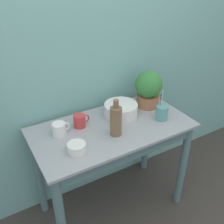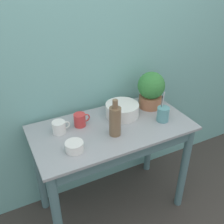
{
  "view_description": "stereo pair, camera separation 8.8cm",
  "coord_description": "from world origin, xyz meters",
  "px_view_note": "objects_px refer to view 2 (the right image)",
  "views": [
    {
      "loc": [
        -0.77,
        -1.03,
        1.84
      ],
      "look_at": [
        0.0,
        0.29,
        0.93
      ],
      "focal_mm": 42.0,
      "sensor_mm": 36.0,
      "label": 1
    },
    {
      "loc": [
        -0.69,
        -1.07,
        1.84
      ],
      "look_at": [
        0.0,
        0.29,
        0.93
      ],
      "focal_mm": 42.0,
      "sensor_mm": 36.0,
      "label": 2
    }
  ],
  "objects_px": {
    "mug_red": "(80,120)",
    "mug_white": "(59,127)",
    "bowl_wash_large": "(122,110)",
    "utensil_cup": "(163,114)",
    "potted_plant": "(151,89)",
    "bottle_tall": "(115,121)",
    "bowl_small_enamel_white": "(74,147)"
  },
  "relations": [
    {
      "from": "potted_plant",
      "to": "bottle_tall",
      "type": "height_order",
      "value": "potted_plant"
    },
    {
      "from": "bowl_wash_large",
      "to": "bottle_tall",
      "type": "relative_size",
      "value": 0.95
    },
    {
      "from": "bottle_tall",
      "to": "mug_red",
      "type": "relative_size",
      "value": 2.2
    },
    {
      "from": "mug_white",
      "to": "potted_plant",
      "type": "bearing_deg",
      "value": 1.92
    },
    {
      "from": "potted_plant",
      "to": "mug_red",
      "type": "relative_size",
      "value": 2.42
    },
    {
      "from": "bottle_tall",
      "to": "utensil_cup",
      "type": "height_order",
      "value": "bottle_tall"
    },
    {
      "from": "potted_plant",
      "to": "bowl_wash_large",
      "type": "relative_size",
      "value": 1.16
    },
    {
      "from": "bowl_wash_large",
      "to": "mug_red",
      "type": "bearing_deg",
      "value": 177.33
    },
    {
      "from": "mug_white",
      "to": "bowl_small_enamel_white",
      "type": "relative_size",
      "value": 1.08
    },
    {
      "from": "mug_white",
      "to": "utensil_cup",
      "type": "bearing_deg",
      "value": -15.1
    },
    {
      "from": "potted_plant",
      "to": "bowl_small_enamel_white",
      "type": "relative_size",
      "value": 2.51
    },
    {
      "from": "bowl_small_enamel_white",
      "to": "utensil_cup",
      "type": "xyz_separation_m",
      "value": [
        0.69,
        0.04,
        0.03
      ]
    },
    {
      "from": "potted_plant",
      "to": "utensil_cup",
      "type": "bearing_deg",
      "value": -99.23
    },
    {
      "from": "mug_white",
      "to": "utensil_cup",
      "type": "height_order",
      "value": "utensil_cup"
    },
    {
      "from": "bottle_tall",
      "to": "potted_plant",
      "type": "bearing_deg",
      "value": 26.87
    },
    {
      "from": "bottle_tall",
      "to": "mug_white",
      "type": "relative_size",
      "value": 2.11
    },
    {
      "from": "bowl_wash_large",
      "to": "bottle_tall",
      "type": "height_order",
      "value": "bottle_tall"
    },
    {
      "from": "bowl_wash_large",
      "to": "bottle_tall",
      "type": "bearing_deg",
      "value": -129.78
    },
    {
      "from": "potted_plant",
      "to": "mug_red",
      "type": "distance_m",
      "value": 0.6
    },
    {
      "from": "bottle_tall",
      "to": "mug_white",
      "type": "xyz_separation_m",
      "value": [
        -0.33,
        0.19,
        -0.07
      ]
    },
    {
      "from": "bowl_wash_large",
      "to": "utensil_cup",
      "type": "bearing_deg",
      "value": -40.27
    },
    {
      "from": "mug_red",
      "to": "bowl_small_enamel_white",
      "type": "xyz_separation_m",
      "value": [
        -0.13,
        -0.25,
        -0.02
      ]
    },
    {
      "from": "mug_white",
      "to": "utensil_cup",
      "type": "xyz_separation_m",
      "value": [
        0.71,
        -0.19,
        0.01
      ]
    },
    {
      "from": "potted_plant",
      "to": "mug_white",
      "type": "height_order",
      "value": "potted_plant"
    },
    {
      "from": "bowl_small_enamel_white",
      "to": "utensil_cup",
      "type": "height_order",
      "value": "utensil_cup"
    },
    {
      "from": "mug_red",
      "to": "mug_white",
      "type": "bearing_deg",
      "value": -173.84
    },
    {
      "from": "bowl_wash_large",
      "to": "mug_red",
      "type": "xyz_separation_m",
      "value": [
        -0.33,
        0.02,
        -0.0
      ]
    },
    {
      "from": "bowl_wash_large",
      "to": "mug_white",
      "type": "relative_size",
      "value": 2.0
    },
    {
      "from": "bowl_small_enamel_white",
      "to": "potted_plant",
      "type": "bearing_deg",
      "value": 19.37
    },
    {
      "from": "bowl_wash_large",
      "to": "utensil_cup",
      "type": "xyz_separation_m",
      "value": [
        0.23,
        -0.19,
        0.01
      ]
    },
    {
      "from": "mug_red",
      "to": "bowl_small_enamel_white",
      "type": "height_order",
      "value": "mug_red"
    },
    {
      "from": "bowl_wash_large",
      "to": "mug_red",
      "type": "distance_m",
      "value": 0.33
    }
  ]
}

